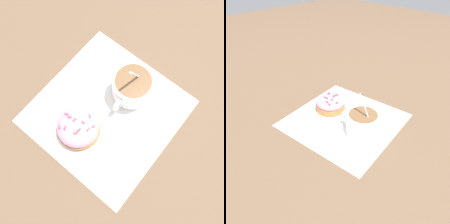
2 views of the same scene
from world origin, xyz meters
TOP-DOWN VIEW (x-y plane):
  - ground_plane at (0.00, 0.00)m, footprint 3.00×3.00m
  - paper_napkin at (0.00, 0.00)m, footprint 0.32×0.31m
  - coffee_cup at (0.07, -0.01)m, footprint 0.11×0.08m
  - frosted_pastry at (-0.07, 0.01)m, footprint 0.09×0.09m

SIDE VIEW (x-z plane):
  - ground_plane at x=0.00m, z-range 0.00..0.00m
  - paper_napkin at x=0.00m, z-range 0.00..0.00m
  - frosted_pastry at x=-0.07m, z-range 0.00..0.04m
  - coffee_cup at x=0.07m, z-range -0.02..0.09m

